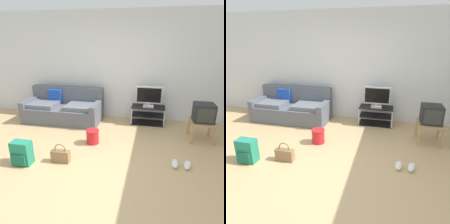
{
  "view_description": "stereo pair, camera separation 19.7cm",
  "coord_description": "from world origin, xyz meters",
  "views": [
    {
      "loc": [
        0.89,
        -2.86,
        2.0
      ],
      "look_at": [
        0.09,
        1.06,
        0.6
      ],
      "focal_mm": 33.14,
      "sensor_mm": 36.0,
      "label": 1
    },
    {
      "loc": [
        1.09,
        -2.81,
        2.0
      ],
      "look_at": [
        0.09,
        1.06,
        0.6
      ],
      "focal_mm": 33.14,
      "sensor_mm": 36.0,
      "label": 2
    }
  ],
  "objects": [
    {
      "name": "cleaning_bucket",
      "position": [
        -0.26,
        0.78,
        0.15
      ],
      "size": [
        0.27,
        0.27,
        0.28
      ],
      "color": "red",
      "rests_on": "ground_plane"
    },
    {
      "name": "couch",
      "position": [
        -1.36,
        1.88,
        0.31
      ],
      "size": [
        1.94,
        0.89,
        0.83
      ],
      "color": "#565B66",
      "rests_on": "ground_plane"
    },
    {
      "name": "side_table",
      "position": [
        1.92,
        1.37,
        0.35
      ],
      "size": [
        0.5,
        0.5,
        0.42
      ],
      "color": "tan",
      "rests_on": "ground_plane"
    },
    {
      "name": "backpack",
      "position": [
        -1.21,
        -0.18,
        0.2
      ],
      "size": [
        0.32,
        0.27,
        0.41
      ],
      "rotation": [
        0.0,
        0.0,
        -0.34
      ],
      "color": "#238466",
      "rests_on": "ground_plane"
    },
    {
      "name": "ground_plane",
      "position": [
        0.0,
        0.0,
        -0.01
      ],
      "size": [
        9.0,
        9.8,
        0.02
      ],
      "primitive_type": "cube",
      "color": "tan"
    },
    {
      "name": "crt_tv",
      "position": [
        1.92,
        1.39,
        0.6
      ],
      "size": [
        0.39,
        0.39,
        0.37
      ],
      "color": "#232326",
      "rests_on": "side_table"
    },
    {
      "name": "flat_tv",
      "position": [
        0.8,
        2.07,
        0.69
      ],
      "size": [
        0.63,
        0.22,
        0.5
      ],
      "color": "#B2B2B7",
      "rests_on": "tv_stand"
    },
    {
      "name": "handbag",
      "position": [
        -0.6,
        0.01,
        0.12
      ],
      "size": [
        0.32,
        0.12,
        0.34
      ],
      "rotation": [
        0.0,
        0.0,
        0.2
      ],
      "color": "olive",
      "rests_on": "ground_plane"
    },
    {
      "name": "sneakers_pair",
      "position": [
        1.43,
        0.26,
        0.04
      ],
      "size": [
        0.35,
        0.27,
        0.09
      ],
      "color": "white",
      "rests_on": "ground_plane"
    },
    {
      "name": "tv_stand",
      "position": [
        0.8,
        2.09,
        0.22
      ],
      "size": [
        0.81,
        0.43,
        0.44
      ],
      "color": "black",
      "rests_on": "ground_plane"
    },
    {
      "name": "wall_back",
      "position": [
        0.0,
        2.45,
        1.35
      ],
      "size": [
        9.0,
        0.1,
        2.7
      ],
      "primitive_type": "cube",
      "color": "silver",
      "rests_on": "ground_plane"
    }
  ]
}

